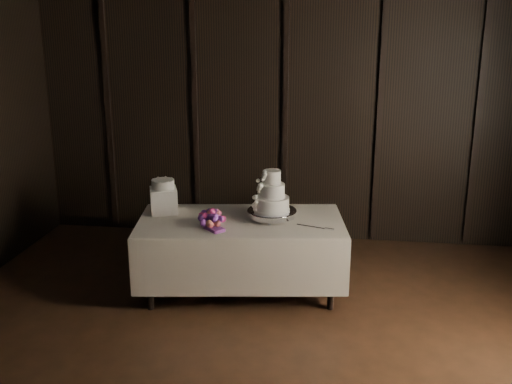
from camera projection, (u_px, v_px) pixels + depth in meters
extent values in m
cube|color=black|center=(286.00, 117.00, 7.17)|extent=(6.04, 0.04, 3.04)
cube|color=#F0E4CF|center=(241.00, 221.00, 5.81)|extent=(2.10, 1.30, 0.01)
cube|color=white|center=(241.00, 259.00, 5.92)|extent=(1.93, 1.16, 0.71)
cylinder|color=silver|center=(272.00, 215.00, 5.83)|extent=(0.51, 0.51, 0.09)
cylinder|color=white|center=(272.00, 204.00, 5.80)|extent=(0.33, 0.33, 0.13)
cylinder|color=white|center=(272.00, 190.00, 5.76)|extent=(0.24, 0.24, 0.13)
cylinder|color=white|center=(272.00, 177.00, 5.72)|extent=(0.17, 0.17, 0.13)
cube|color=white|center=(164.00, 200.00, 6.01)|extent=(0.33, 0.33, 0.25)
cylinder|color=white|center=(163.00, 184.00, 5.96)|extent=(0.27, 0.27, 0.09)
cube|color=silver|center=(311.00, 227.00, 5.61)|extent=(0.36, 0.14, 0.01)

